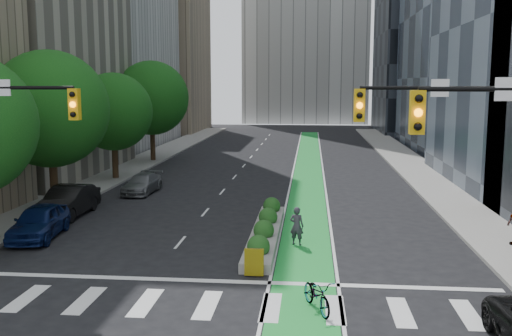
% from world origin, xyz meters
% --- Properties ---
extents(ground, '(160.00, 160.00, 0.00)m').
position_xyz_m(ground, '(0.00, 0.00, 0.00)').
color(ground, black).
rests_on(ground, ground).
extents(sidewalk_left, '(3.60, 90.00, 0.15)m').
position_xyz_m(sidewalk_left, '(-11.80, 25.00, 0.07)').
color(sidewalk_left, gray).
rests_on(sidewalk_left, ground).
extents(sidewalk_right, '(3.60, 90.00, 0.15)m').
position_xyz_m(sidewalk_right, '(11.80, 25.00, 0.07)').
color(sidewalk_right, gray).
rests_on(sidewalk_right, ground).
extents(bike_lane_paint, '(2.20, 70.00, 0.01)m').
position_xyz_m(bike_lane_paint, '(3.00, 30.00, 0.01)').
color(bike_lane_paint, green).
rests_on(bike_lane_paint, ground).
extents(building_tan_far, '(14.00, 16.00, 26.00)m').
position_xyz_m(building_tan_far, '(-20.00, 66.00, 13.00)').
color(building_tan_far, tan).
rests_on(building_tan_far, ground).
extents(building_dark_end, '(14.00, 18.00, 28.00)m').
position_xyz_m(building_dark_end, '(20.00, 68.00, 14.00)').
color(building_dark_end, black).
rests_on(building_dark_end, ground).
extents(tree_mid, '(6.40, 6.40, 8.78)m').
position_xyz_m(tree_mid, '(-11.00, 12.00, 5.57)').
color(tree_mid, black).
rests_on(tree_mid, ground).
extents(tree_midfar, '(5.60, 5.60, 7.76)m').
position_xyz_m(tree_midfar, '(-11.00, 22.00, 4.95)').
color(tree_midfar, black).
rests_on(tree_midfar, ground).
extents(tree_far, '(6.60, 6.60, 9.00)m').
position_xyz_m(tree_far, '(-11.00, 32.00, 5.69)').
color(tree_far, black).
rests_on(tree_far, ground).
extents(signal_right, '(5.82, 0.51, 7.20)m').
position_xyz_m(signal_right, '(8.67, 0.47, 4.80)').
color(signal_right, black).
rests_on(signal_right, ground).
extents(median_planter, '(1.20, 10.26, 1.10)m').
position_xyz_m(median_planter, '(1.20, 7.04, 0.37)').
color(median_planter, gray).
rests_on(median_planter, ground).
extents(bicycle, '(1.37, 2.07, 1.03)m').
position_xyz_m(bicycle, '(3.44, -1.08, 0.52)').
color(bicycle, gray).
rests_on(bicycle, ground).
extents(cyclist, '(0.71, 0.57, 1.69)m').
position_xyz_m(cyclist, '(2.63, 6.10, 0.84)').
color(cyclist, '#3A343F').
rests_on(cyclist, ground).
extents(parked_car_left_near, '(2.32, 4.67, 1.53)m').
position_xyz_m(parked_car_left_near, '(-9.01, 6.12, 0.76)').
color(parked_car_left_near, '#0C1A4A').
rests_on(parked_car_left_near, ground).
extents(parked_car_left_mid, '(1.75, 4.93, 1.62)m').
position_xyz_m(parked_car_left_mid, '(-9.50, 10.34, 0.81)').
color(parked_car_left_mid, black).
rests_on(parked_car_left_mid, ground).
extents(parked_car_left_far, '(1.94, 4.30, 1.22)m').
position_xyz_m(parked_car_left_far, '(-7.54, 17.11, 0.61)').
color(parked_car_left_far, slate).
rests_on(parked_car_left_far, ground).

